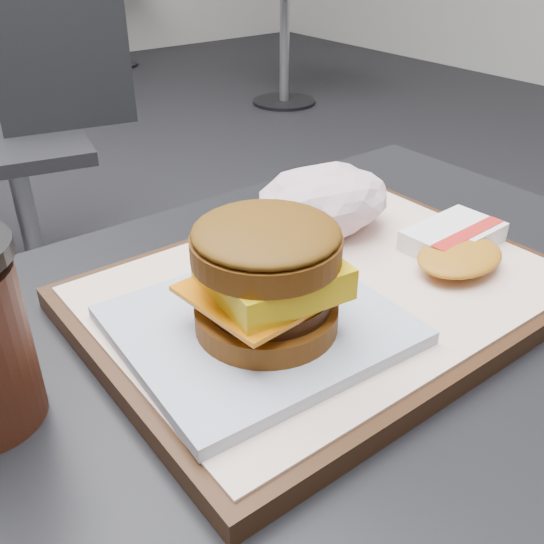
{
  "coord_description": "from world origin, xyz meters",
  "views": [
    {
      "loc": [
        -0.24,
        -0.25,
        1.05
      ],
      "look_at": [
        -0.02,
        0.04,
        0.83
      ],
      "focal_mm": 40.0,
      "sensor_mm": 36.0,
      "label": 1
    }
  ],
  "objects_px": {
    "customer_table": "(315,527)",
    "breakfast_sandwich": "(264,288)",
    "crumpled_wrapper": "(325,200)",
    "neighbor_chair": "(31,126)",
    "serving_tray": "(326,294)",
    "hash_brown": "(456,245)"
  },
  "relations": [
    {
      "from": "crumpled_wrapper",
      "to": "neighbor_chair",
      "type": "xyz_separation_m",
      "value": [
        0.15,
        1.44,
        -0.31
      ]
    },
    {
      "from": "serving_tray",
      "to": "crumpled_wrapper",
      "type": "relative_size",
      "value": 2.91
    },
    {
      "from": "breakfast_sandwich",
      "to": "neighbor_chair",
      "type": "distance_m",
      "value": 1.61
    },
    {
      "from": "neighbor_chair",
      "to": "customer_table",
      "type": "bearing_deg",
      "value": -99.57
    },
    {
      "from": "serving_tray",
      "to": "hash_brown",
      "type": "xyz_separation_m",
      "value": [
        0.12,
        -0.03,
        0.02
      ]
    },
    {
      "from": "serving_tray",
      "to": "neighbor_chair",
      "type": "xyz_separation_m",
      "value": [
        0.21,
        1.52,
        -0.27
      ]
    },
    {
      "from": "customer_table",
      "to": "breakfast_sandwich",
      "type": "distance_m",
      "value": 0.25
    },
    {
      "from": "breakfast_sandwich",
      "to": "customer_table",
      "type": "bearing_deg",
      "value": -45.68
    },
    {
      "from": "serving_tray",
      "to": "crumpled_wrapper",
      "type": "xyz_separation_m",
      "value": [
        0.07,
        0.08,
        0.04
      ]
    },
    {
      "from": "serving_tray",
      "to": "neighbor_chair",
      "type": "relative_size",
      "value": 0.43
    },
    {
      "from": "breakfast_sandwich",
      "to": "crumpled_wrapper",
      "type": "bearing_deg",
      "value": 34.76
    },
    {
      "from": "customer_table",
      "to": "serving_tray",
      "type": "height_order",
      "value": "serving_tray"
    },
    {
      "from": "hash_brown",
      "to": "crumpled_wrapper",
      "type": "distance_m",
      "value": 0.13
    },
    {
      "from": "serving_tray",
      "to": "breakfast_sandwich",
      "type": "height_order",
      "value": "breakfast_sandwich"
    },
    {
      "from": "customer_table",
      "to": "crumpled_wrapper",
      "type": "relative_size",
      "value": 6.13
    },
    {
      "from": "customer_table",
      "to": "neighbor_chair",
      "type": "height_order",
      "value": "neighbor_chair"
    },
    {
      "from": "breakfast_sandwich",
      "to": "crumpled_wrapper",
      "type": "distance_m",
      "value": 0.18
    },
    {
      "from": "customer_table",
      "to": "crumpled_wrapper",
      "type": "height_order",
      "value": "crumpled_wrapper"
    },
    {
      "from": "customer_table",
      "to": "crumpled_wrapper",
      "type": "distance_m",
      "value": 0.29
    },
    {
      "from": "customer_table",
      "to": "neighbor_chair",
      "type": "xyz_separation_m",
      "value": [
        0.27,
        1.58,
        -0.07
      ]
    },
    {
      "from": "serving_tray",
      "to": "hash_brown",
      "type": "height_order",
      "value": "hash_brown"
    },
    {
      "from": "crumpled_wrapper",
      "to": "customer_table",
      "type": "bearing_deg",
      "value": -131.37
    }
  ]
}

